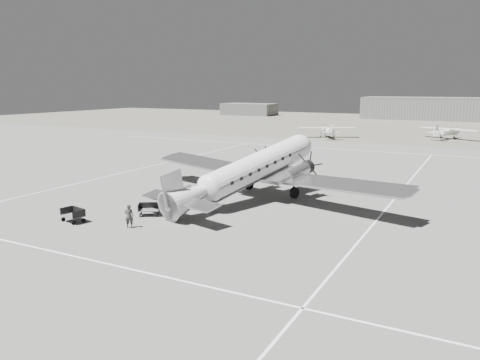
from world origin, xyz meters
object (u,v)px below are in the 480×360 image
(baggage_cart_far, at_px, (73,215))
(ground_crew, at_px, (129,216))
(light_plane_right, at_px, (448,133))
(passenger, at_px, (190,197))
(shed_secondary, at_px, (249,109))
(hangar_main, at_px, (436,109))
(light_plane_left, at_px, (328,132))
(baggage_cart_near, at_px, (149,210))
(dc3_airliner, at_px, (251,172))
(ramp_agent, at_px, (178,199))

(baggage_cart_far, relative_size, ground_crew, 1.07)
(light_plane_right, height_order, passenger, light_plane_right)
(light_plane_right, xyz_separation_m, baggage_cart_far, (-20.02, -72.43, -0.64))
(light_plane_right, bearing_deg, passenger, -79.93)
(baggage_cart_far, bearing_deg, shed_secondary, 123.09)
(hangar_main, distance_m, shed_secondary, 60.22)
(light_plane_left, relative_size, passenger, 7.38)
(baggage_cart_near, bearing_deg, light_plane_right, 45.50)
(baggage_cart_far, height_order, ground_crew, ground_crew)
(hangar_main, height_order, passenger, hangar_main)
(ground_crew, bearing_deg, baggage_cart_far, -21.93)
(hangar_main, bearing_deg, ground_crew, -93.58)
(dc3_airliner, bearing_deg, baggage_cart_far, -111.60)
(hangar_main, xyz_separation_m, light_plane_right, (7.40, -56.45, -2.15))
(baggage_cart_near, relative_size, baggage_cart_far, 0.94)
(ground_crew, bearing_deg, shed_secondary, -98.78)
(light_plane_left, relative_size, ground_crew, 6.51)
(hangar_main, bearing_deg, light_plane_right, -82.53)
(light_plane_right, xyz_separation_m, passenger, (-15.10, -64.49, -0.41))
(baggage_cart_near, distance_m, passenger, 4.16)
(baggage_cart_near, distance_m, ground_crew, 3.25)
(light_plane_right, distance_m, ramp_agent, 67.51)
(ground_crew, distance_m, ramp_agent, 5.91)
(shed_secondary, bearing_deg, light_plane_left, -51.89)
(ramp_agent, distance_m, passenger, 1.28)
(light_plane_left, xyz_separation_m, ground_crew, (5.39, -63.67, -0.29))
(shed_secondary, bearing_deg, hangar_main, 4.76)
(light_plane_left, bearing_deg, light_plane_right, -6.04)
(light_plane_right, bearing_deg, hangar_main, 120.72)
(ground_crew, distance_m, passenger, 7.16)
(light_plane_right, bearing_deg, ground_crew, -78.89)
(shed_secondary, bearing_deg, ground_crew, -67.10)
(hangar_main, relative_size, ground_crew, 24.97)
(light_plane_left, xyz_separation_m, light_plane_right, (20.79, 7.97, 0.02))
(shed_secondary, xyz_separation_m, baggage_cart_near, (51.25, -119.95, -1.52))
(dc3_airliner, bearing_deg, shed_secondary, 131.32)
(baggage_cart_far, xyz_separation_m, ramp_agent, (4.59, 6.71, 0.27))
(shed_secondary, relative_size, passenger, 12.15)
(baggage_cart_far, xyz_separation_m, passenger, (4.92, 7.94, 0.23))
(light_plane_right, xyz_separation_m, baggage_cart_near, (-16.15, -68.50, -0.67))
(dc3_airliner, xyz_separation_m, passenger, (-3.75, -3.84, -1.83))
(passenger, bearing_deg, dc3_airliner, -66.17)
(dc3_airliner, xyz_separation_m, baggage_cart_near, (-4.81, -7.85, -2.10))
(shed_secondary, distance_m, light_plane_right, 84.80)
(hangar_main, height_order, ramp_agent, hangar_main)
(light_plane_left, bearing_deg, ground_crew, -112.18)
(dc3_airliner, height_order, ramp_agent, dc3_airliner)
(shed_secondary, distance_m, dc3_airliner, 125.34)
(baggage_cart_near, bearing_deg, hangar_main, 54.76)
(hangar_main, distance_m, passenger, 121.21)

